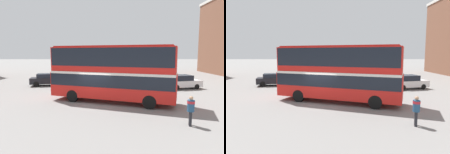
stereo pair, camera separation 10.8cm
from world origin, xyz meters
TOP-DOWN VIEW (x-y plane):
  - ground_plane at (0.00, 0.00)m, footprint 240.00×240.00m
  - double_decker_bus at (1.42, 0.41)m, footprint 10.52×5.90m
  - pedestrian_foreground at (5.74, -5.17)m, footprint 0.53×0.53m
  - parked_car_kerb_near at (-6.63, 9.04)m, footprint 4.34×2.58m
  - parked_car_kerb_far at (9.58, 6.63)m, footprint 4.42×2.75m
  - parked_car_side_street at (6.32, 14.02)m, footprint 4.23×2.50m

SIDE VIEW (x-z plane):
  - ground_plane at x=0.00m, z-range 0.00..0.00m
  - parked_car_side_street at x=6.32m, z-range 0.01..1.51m
  - parked_car_kerb_near at x=-6.63m, z-range 0.02..1.53m
  - parked_car_kerb_far at x=9.58m, z-range -0.01..1.57m
  - pedestrian_foreground at x=5.74m, z-range 0.19..1.88m
  - double_decker_bus at x=1.42m, z-range 0.33..5.00m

